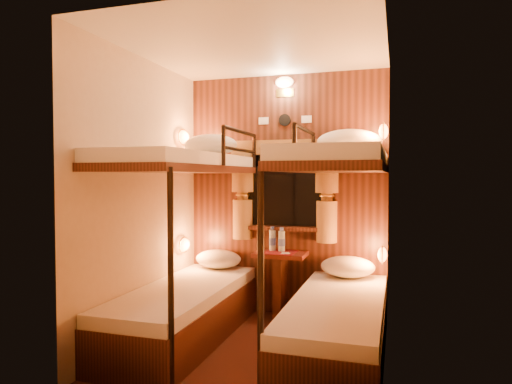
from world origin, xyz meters
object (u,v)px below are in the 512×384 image
(bunk_right, at_px, (337,285))
(table, at_px, (280,276))
(bunk_left, at_px, (184,274))
(bottle_left, at_px, (272,240))
(bottle_right, at_px, (282,241))

(bunk_right, xyz_separation_m, table, (-0.65, 0.78, -0.14))
(bunk_right, bearing_deg, bunk_left, 180.00)
(table, xyz_separation_m, bottle_left, (-0.10, 0.06, 0.34))
(bunk_right, bearing_deg, table, 129.67)
(bunk_left, relative_size, bottle_left, 7.85)
(table, relative_size, bottle_right, 2.75)
(table, height_order, bottle_right, bottle_right)
(bunk_right, distance_m, bottle_right, 1.07)
(bunk_right, bearing_deg, bottle_right, 128.05)
(bunk_left, bearing_deg, table, 50.33)
(bunk_right, height_order, table, bunk_right)
(bunk_left, distance_m, bottle_left, 1.03)
(bunk_right, bearing_deg, bottle_left, 131.45)
(bottle_left, relative_size, bottle_right, 1.02)
(bunk_left, distance_m, bottle_right, 1.07)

